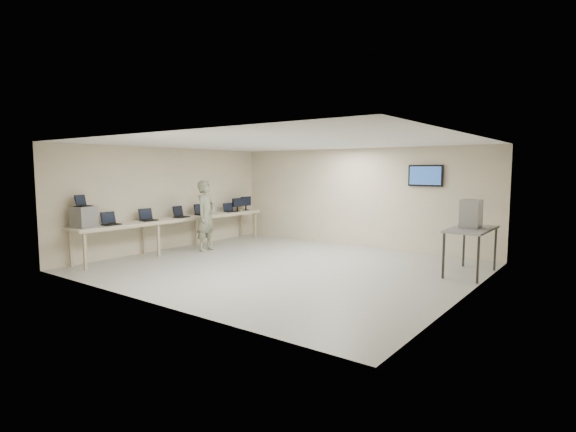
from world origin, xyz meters
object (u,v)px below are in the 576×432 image
Objects in this scene: side_table at (471,231)px; workbench at (179,220)px; equipment_box at (84,217)px; soldier at (206,216)px.

workbench is at bearing -165.82° from side_table.
equipment_box reaches higher than workbench.
soldier is 1.17× the size of side_table.
soldier reaches higher than workbench.
soldier is at bearing -167.64° from side_table.
soldier is at bearing 29.92° from workbench.
soldier is 6.67m from side_table.
workbench is 3.65× the size of side_table.
soldier is at bearing 65.09° from equipment_box.
soldier reaches higher than side_table.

